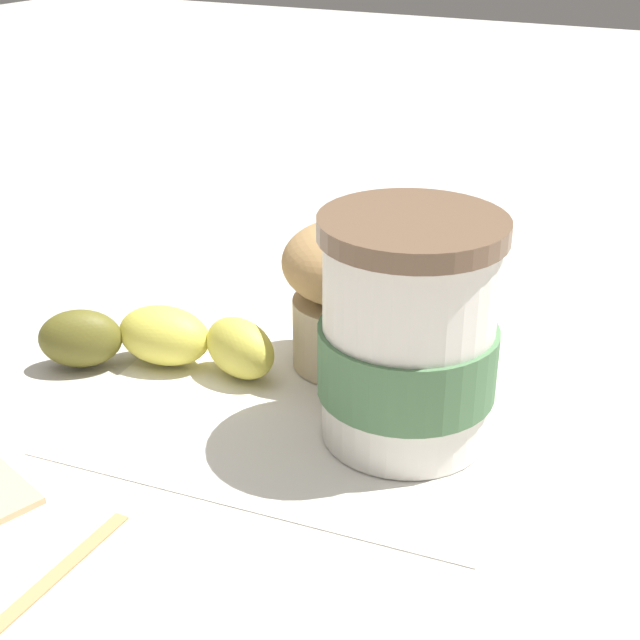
{
  "coord_description": "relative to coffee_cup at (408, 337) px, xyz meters",
  "views": [
    {
      "loc": [
        -0.2,
        0.38,
        0.25
      ],
      "look_at": [
        0.0,
        0.0,
        0.04
      ],
      "focal_mm": 50.0,
      "sensor_mm": 36.0,
      "label": 1
    }
  ],
  "objects": [
    {
      "name": "coffee_cup",
      "position": [
        0.0,
        0.0,
        0.0
      ],
      "size": [
        0.09,
        0.09,
        0.12
      ],
      "color": "silver",
      "rests_on": "paper_napkin"
    },
    {
      "name": "paper_napkin",
      "position": [
        0.06,
        -0.02,
        -0.06
      ],
      "size": [
        0.25,
        0.25,
        0.0
      ],
      "primitive_type": "cube",
      "rotation": [
        0.0,
        0.0,
        0.11
      ],
      "color": "white",
      "rests_on": "ground_plane"
    },
    {
      "name": "banana",
      "position": [
        0.15,
        0.0,
        -0.04
      ],
      "size": [
        0.14,
        0.08,
        0.03
      ],
      "color": "#D6CC4C",
      "rests_on": "paper_napkin"
    },
    {
      "name": "ground_plane",
      "position": [
        0.06,
        -0.02,
        -0.06
      ],
      "size": [
        3.0,
        3.0,
        0.0
      ],
      "primitive_type": "plane",
      "color": "beige"
    },
    {
      "name": "muffin",
      "position": [
        0.06,
        -0.05,
        -0.01
      ],
      "size": [
        0.07,
        0.07,
        0.09
      ],
      "color": "beige",
      "rests_on": "paper_napkin"
    },
    {
      "name": "wooden_stirrer",
      "position": [
        0.08,
        0.17,
        -0.06
      ],
      "size": [
        0.01,
        0.11,
        0.0
      ],
      "primitive_type": "cube",
      "rotation": [
        0.0,
        0.0,
        1.58
      ],
      "color": "tan",
      "rests_on": "ground_plane"
    }
  ]
}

